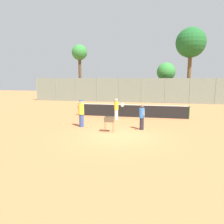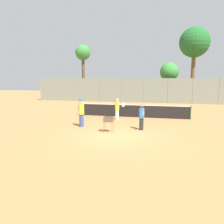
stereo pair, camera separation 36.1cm
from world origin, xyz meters
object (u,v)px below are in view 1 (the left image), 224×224
object	(u,v)px
player_yellow_shirt	(81,113)
ball_cart	(109,121)
tennis_net	(131,111)
player_red_cap	(116,109)
player_white_outfit	(142,117)
parked_car	(105,95)

from	to	relation	value
player_yellow_shirt	ball_cart	xyz separation A→B (m)	(2.17, -1.06, -0.23)
tennis_net	player_red_cap	size ratio (longest dim) A/B	5.74
player_white_outfit	player_red_cap	distance (m)	3.87
parked_car	tennis_net	bearing A→B (deg)	-68.79
tennis_net	player_red_cap	bearing A→B (deg)	-127.80
player_yellow_shirt	tennis_net	bearing A→B (deg)	-75.84
player_yellow_shirt	player_red_cap	bearing A→B (deg)	-73.40
ball_cart	tennis_net	bearing A→B (deg)	83.11
player_white_outfit	ball_cart	distance (m)	2.15
player_white_outfit	parked_car	xyz separation A→B (m)	(-7.33, 20.22, -0.17)
player_white_outfit	player_yellow_shirt	world-z (taller)	player_yellow_shirt
player_yellow_shirt	ball_cart	world-z (taller)	player_yellow_shirt
tennis_net	parked_car	xyz separation A→B (m)	(-6.11, 15.75, 0.10)
player_yellow_shirt	parked_car	distance (m)	20.46
tennis_net	parked_car	bearing A→B (deg)	111.21
player_yellow_shirt	parked_car	xyz separation A→B (m)	(-3.28, 20.20, -0.28)
player_red_cap	player_yellow_shirt	world-z (taller)	player_yellow_shirt
player_yellow_shirt	ball_cart	size ratio (longest dim) A/B	1.92
parked_car	player_yellow_shirt	bearing A→B (deg)	-80.78
player_red_cap	player_yellow_shirt	xyz separation A→B (m)	(-1.81, -3.13, 0.09)
player_red_cap	ball_cart	bearing A→B (deg)	-113.11
player_red_cap	player_yellow_shirt	size ratio (longest dim) A/B	0.91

